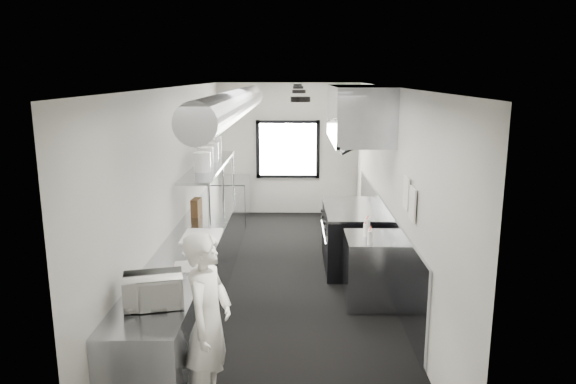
{
  "coord_description": "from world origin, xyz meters",
  "views": [
    {
      "loc": [
        0.16,
        -7.37,
        2.97
      ],
      "look_at": [
        0.06,
        -0.2,
        1.39
      ],
      "focal_mm": 33.4,
      "sensor_mm": 36.0,
      "label": 1
    }
  ],
  "objects_px": {
    "prep_counter": "(199,264)",
    "deli_tub_a": "(141,288)",
    "exhaust_hood": "(358,114)",
    "small_plate": "(190,253)",
    "microwave": "(153,290)",
    "cutting_board": "(202,236)",
    "range": "(351,237)",
    "squeeze_bottle_b": "(370,235)",
    "squeeze_bottle_d": "(367,226)",
    "bottle_station": "(370,270)",
    "squeeze_bottle_a": "(370,238)",
    "plate_stack_b": "(205,157)",
    "squeeze_bottle_c": "(365,230)",
    "pass_shelf": "(210,166)",
    "deli_tub_b": "(152,282)",
    "line_cook": "(208,324)",
    "plate_stack_c": "(212,152)",
    "squeeze_bottle_e": "(368,224)",
    "plate_stack_a": "(202,162)",
    "far_work_table": "(231,201)",
    "plate_stack_d": "(215,146)"
  },
  "relations": [
    {
      "from": "range",
      "to": "squeeze_bottle_c",
      "type": "relative_size",
      "value": 9.4
    },
    {
      "from": "plate_stack_c",
      "to": "squeeze_bottle_a",
      "type": "distance_m",
      "value": 3.29
    },
    {
      "from": "small_plate",
      "to": "squeeze_bottle_c",
      "type": "relative_size",
      "value": 1.14
    },
    {
      "from": "deli_tub_b",
      "to": "far_work_table",
      "type": "bearing_deg",
      "value": 88.89
    },
    {
      "from": "range",
      "to": "plate_stack_a",
      "type": "bearing_deg",
      "value": -171.02
    },
    {
      "from": "cutting_board",
      "to": "pass_shelf",
      "type": "bearing_deg",
      "value": 94.55
    },
    {
      "from": "microwave",
      "to": "plate_stack_c",
      "type": "height_order",
      "value": "plate_stack_c"
    },
    {
      "from": "bottle_station",
      "to": "plate_stack_a",
      "type": "xyz_separation_m",
      "value": [
        -2.35,
        1.05,
        1.26
      ]
    },
    {
      "from": "exhaust_hood",
      "to": "cutting_board",
      "type": "distance_m",
      "value": 2.97
    },
    {
      "from": "microwave",
      "to": "plate_stack_b",
      "type": "height_order",
      "value": "plate_stack_b"
    },
    {
      "from": "prep_counter",
      "to": "deli_tub_a",
      "type": "height_order",
      "value": "deli_tub_a"
    },
    {
      "from": "bottle_station",
      "to": "deli_tub_a",
      "type": "relative_size",
      "value": 6.38
    },
    {
      "from": "microwave",
      "to": "squeeze_bottle_d",
      "type": "xyz_separation_m",
      "value": [
        2.24,
        2.29,
        -0.05
      ]
    },
    {
      "from": "prep_counter",
      "to": "squeeze_bottle_b",
      "type": "relative_size",
      "value": 37.52
    },
    {
      "from": "prep_counter",
      "to": "plate_stack_c",
      "type": "height_order",
      "value": "plate_stack_c"
    },
    {
      "from": "range",
      "to": "squeeze_bottle_d",
      "type": "height_order",
      "value": "squeeze_bottle_d"
    },
    {
      "from": "plate_stack_b",
      "to": "squeeze_bottle_d",
      "type": "bearing_deg",
      "value": -28.78
    },
    {
      "from": "prep_counter",
      "to": "squeeze_bottle_b",
      "type": "distance_m",
      "value": 2.35
    },
    {
      "from": "exhaust_hood",
      "to": "plate_stack_d",
      "type": "distance_m",
      "value": 2.62
    },
    {
      "from": "small_plate",
      "to": "squeeze_bottle_b",
      "type": "xyz_separation_m",
      "value": [
        2.19,
        0.53,
        0.07
      ]
    },
    {
      "from": "plate_stack_a",
      "to": "plate_stack_c",
      "type": "xyz_separation_m",
      "value": [
        0.0,
        0.91,
        0.01
      ]
    },
    {
      "from": "small_plate",
      "to": "deli_tub_b",
      "type": "bearing_deg",
      "value": -100.34
    },
    {
      "from": "exhaust_hood",
      "to": "small_plate",
      "type": "xyz_separation_m",
      "value": [
        -2.17,
        -2.09,
        -1.48
      ]
    },
    {
      "from": "pass_shelf",
      "to": "range",
      "type": "bearing_deg",
      "value": -7.67
    },
    {
      "from": "microwave",
      "to": "cutting_board",
      "type": "distance_m",
      "value": 2.12
    },
    {
      "from": "deli_tub_a",
      "to": "squeeze_bottle_b",
      "type": "height_order",
      "value": "squeeze_bottle_b"
    },
    {
      "from": "bottle_station",
      "to": "squeeze_bottle_a",
      "type": "distance_m",
      "value": 0.62
    },
    {
      "from": "deli_tub_a",
      "to": "squeeze_bottle_e",
      "type": "relative_size",
      "value": 0.74
    },
    {
      "from": "plate_stack_b",
      "to": "squeeze_bottle_c",
      "type": "distance_m",
      "value": 2.8
    },
    {
      "from": "exhaust_hood",
      "to": "prep_counter",
      "type": "distance_m",
      "value": 3.2
    },
    {
      "from": "range",
      "to": "cutting_board",
      "type": "bearing_deg",
      "value": -146.03
    },
    {
      "from": "line_cook",
      "to": "squeeze_bottle_c",
      "type": "distance_m",
      "value": 2.91
    },
    {
      "from": "pass_shelf",
      "to": "squeeze_bottle_c",
      "type": "bearing_deg",
      "value": -36.37
    },
    {
      "from": "plate_stack_d",
      "to": "squeeze_bottle_c",
      "type": "height_order",
      "value": "plate_stack_d"
    },
    {
      "from": "squeeze_bottle_e",
      "to": "deli_tub_b",
      "type": "bearing_deg",
      "value": -140.45
    },
    {
      "from": "small_plate",
      "to": "squeeze_bottle_d",
      "type": "distance_m",
      "value": 2.34
    },
    {
      "from": "exhaust_hood",
      "to": "deli_tub_a",
      "type": "distance_m",
      "value": 4.31
    },
    {
      "from": "squeeze_bottle_c",
      "to": "plate_stack_a",
      "type": "bearing_deg",
      "value": 155.94
    },
    {
      "from": "microwave",
      "to": "plate_stack_c",
      "type": "bearing_deg",
      "value": 76.5
    },
    {
      "from": "bottle_station",
      "to": "plate_stack_b",
      "type": "xyz_separation_m",
      "value": [
        -2.37,
        1.44,
        1.28
      ]
    },
    {
      "from": "pass_shelf",
      "to": "cutting_board",
      "type": "height_order",
      "value": "pass_shelf"
    },
    {
      "from": "plate_stack_d",
      "to": "range",
      "type": "bearing_deg",
      "value": -24.59
    },
    {
      "from": "range",
      "to": "plate_stack_b",
      "type": "xyz_separation_m",
      "value": [
        -2.26,
        0.04,
        1.26
      ]
    },
    {
      "from": "exhaust_hood",
      "to": "line_cook",
      "type": "xyz_separation_m",
      "value": [
        -1.7,
        -3.75,
        -1.56
      ]
    },
    {
      "from": "squeeze_bottle_a",
      "to": "exhaust_hood",
      "type": "bearing_deg",
      "value": 89.64
    },
    {
      "from": "far_work_table",
      "to": "deli_tub_a",
      "type": "relative_size",
      "value": 8.51
    },
    {
      "from": "squeeze_bottle_b",
      "to": "squeeze_bottle_d",
      "type": "bearing_deg",
      "value": 91.23
    },
    {
      "from": "squeeze_bottle_b",
      "to": "squeeze_bottle_e",
      "type": "relative_size",
      "value": 0.84
    },
    {
      "from": "far_work_table",
      "to": "plate_stack_a",
      "type": "bearing_deg",
      "value": -91.0
    },
    {
      "from": "microwave",
      "to": "plate_stack_a",
      "type": "bearing_deg",
      "value": 76.8
    }
  ]
}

